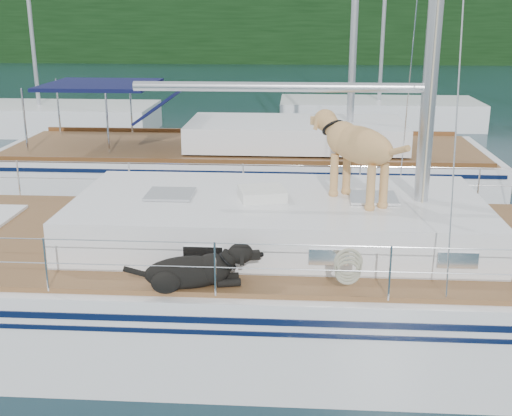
{
  "coord_description": "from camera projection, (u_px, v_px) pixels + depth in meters",
  "views": [
    {
      "loc": [
        1.03,
        -7.88,
        4.11
      ],
      "look_at": [
        0.5,
        0.2,
        1.6
      ],
      "focal_mm": 45.0,
      "sensor_mm": 36.0,
      "label": 1
    }
  ],
  "objects": [
    {
      "name": "neighbor_sailboat",
      "position": [
        248.0,
        168.0,
        14.73
      ],
      "size": [
        11.0,
        3.5,
        13.3
      ],
      "color": "white",
      "rests_on": "ground"
    },
    {
      "name": "shore_bank",
      "position": [
        286.0,
        54.0,
        52.66
      ],
      "size": [
        92.0,
        1.0,
        1.2
      ],
      "primitive_type": "cube",
      "color": "#595147",
      "rests_on": "ground"
    },
    {
      "name": "main_sailboat",
      "position": [
        226.0,
        277.0,
        8.58
      ],
      "size": [
        12.0,
        3.82,
        14.01
      ],
      "color": "white",
      "rests_on": "ground"
    },
    {
      "name": "ground",
      "position": [
        219.0,
        323.0,
        8.79
      ],
      "size": [
        120.0,
        120.0,
        0.0
      ],
      "primitive_type": "plane",
      "color": "black",
      "rests_on": "ground"
    },
    {
      "name": "tree_line",
      "position": [
        287.0,
        24.0,
        50.8
      ],
      "size": [
        90.0,
        3.0,
        6.0
      ],
      "primitive_type": "cube",
      "color": "black",
      "rests_on": "ground"
    },
    {
      "name": "bg_boat_west",
      "position": [
        40.0,
        119.0,
        22.51
      ],
      "size": [
        8.0,
        3.0,
        11.65
      ],
      "color": "white",
      "rests_on": "ground"
    },
    {
      "name": "bg_boat_center",
      "position": [
        378.0,
        113.0,
        23.66
      ],
      "size": [
        7.2,
        3.0,
        11.65
      ],
      "color": "white",
      "rests_on": "ground"
    }
  ]
}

